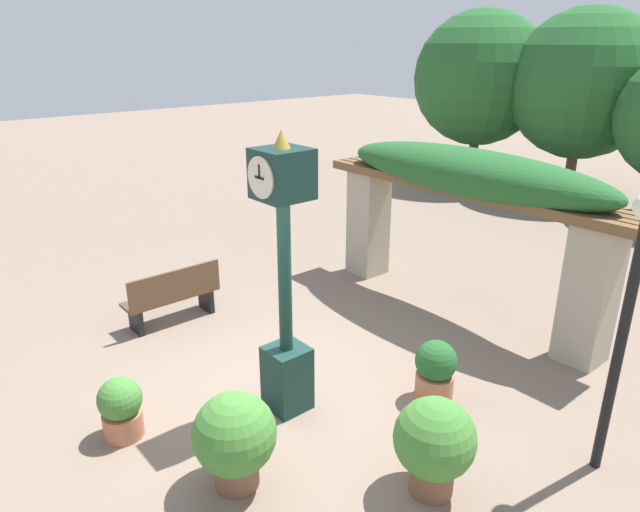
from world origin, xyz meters
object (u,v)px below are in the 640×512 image
at_px(potted_plant_near_right, 434,443).
at_px(potted_plant_far_left, 235,438).
at_px(pedestal_clock, 285,284).
at_px(park_bench, 173,296).
at_px(lamp_post, 631,296).
at_px(potted_plant_far_right, 435,370).
at_px(potted_plant_near_left, 121,407).

height_order(potted_plant_near_right, potted_plant_far_left, potted_plant_near_right).
xyz_separation_m(pedestal_clock, park_bench, (-2.85, -0.01, -1.15)).
bearing_deg(potted_plant_near_right, lamp_post, 60.99).
xyz_separation_m(potted_plant_near_right, potted_plant_far_right, (-0.96, 1.21, -0.17)).
relative_size(pedestal_clock, lamp_post, 1.13).
bearing_deg(potted_plant_near_right, potted_plant_near_left, -144.54).
bearing_deg(potted_plant_near_right, potted_plant_far_left, -132.88).
xyz_separation_m(potted_plant_near_left, potted_plant_far_left, (1.42, 0.55, 0.19)).
distance_m(potted_plant_near_left, potted_plant_far_right, 3.58).
relative_size(potted_plant_near_left, potted_plant_far_left, 0.71).
bearing_deg(lamp_post, potted_plant_near_left, -135.68).
height_order(pedestal_clock, lamp_post, pedestal_clock).
distance_m(park_bench, lamp_post, 6.13).
bearing_deg(potted_plant_far_left, potted_plant_far_right, 83.03).
bearing_deg(lamp_post, pedestal_clock, -147.66).
xyz_separation_m(potted_plant_near_right, potted_plant_far_left, (-1.27, -1.37, -0.01)).
height_order(potted_plant_far_right, lamp_post, lamp_post).
height_order(potted_plant_far_left, park_bench, potted_plant_far_left).
distance_m(potted_plant_near_left, lamp_post, 5.21).
height_order(potted_plant_near_left, park_bench, park_bench).
xyz_separation_m(pedestal_clock, potted_plant_far_right, (1.01, 1.45, -1.19)).
bearing_deg(potted_plant_near_left, potted_plant_near_right, 35.46).
relative_size(potted_plant_near_left, lamp_post, 0.25).
relative_size(potted_plant_near_right, potted_plant_far_right, 1.30).
bearing_deg(potted_plant_near_right, pedestal_clock, -173.20).
bearing_deg(park_bench, potted_plant_near_left, 51.60).
relative_size(pedestal_clock, potted_plant_far_right, 4.23).
distance_m(potted_plant_near_right, potted_plant_far_right, 1.55).
distance_m(pedestal_clock, park_bench, 3.07).
distance_m(potted_plant_near_left, potted_plant_near_right, 3.32).
distance_m(potted_plant_near_right, lamp_post, 2.23).
height_order(potted_plant_far_right, park_bench, park_bench).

